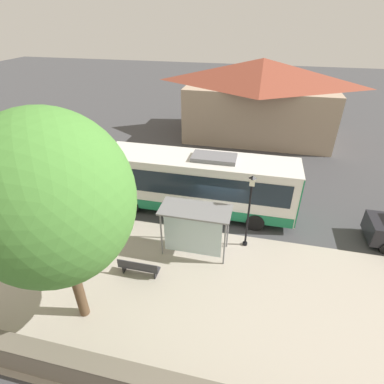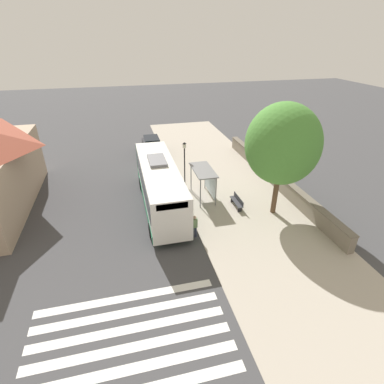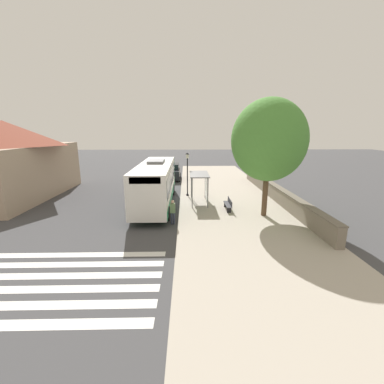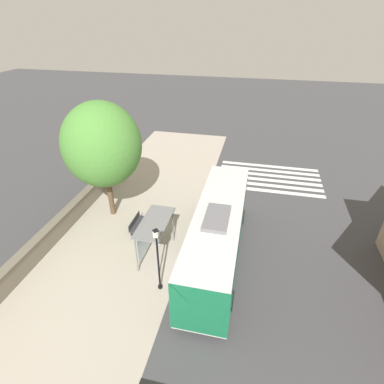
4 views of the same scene
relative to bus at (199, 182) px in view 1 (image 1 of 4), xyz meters
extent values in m
plane|color=#424244|center=(-1.92, -1.41, -1.89)|extent=(120.00, 120.00, 0.00)
cube|color=#ADA393|center=(-6.42, -1.41, -1.88)|extent=(9.00, 44.00, 0.02)
cube|color=silver|center=(3.08, 8.78, -1.88)|extent=(9.00, 0.50, 0.01)
cube|color=silver|center=(3.08, 9.73, -1.88)|extent=(9.00, 0.50, 0.01)
cube|color=silver|center=(3.08, 10.68, -1.88)|extent=(9.00, 0.50, 0.01)
cube|color=silver|center=(3.08, 11.63, -1.88)|extent=(9.00, 0.50, 0.01)
cube|color=silver|center=(3.08, 12.58, -1.88)|extent=(9.00, 0.50, 0.01)
cube|color=silver|center=(3.08, 13.53, -1.88)|extent=(9.00, 0.50, 0.01)
cube|color=#685F52|center=(-10.47, -1.41, -0.62)|extent=(0.60, 20.00, 0.08)
cube|color=tan|center=(13.47, -2.71, 0.49)|extent=(7.30, 12.70, 4.76)
pyramid|color=brown|center=(13.47, -2.71, 3.94)|extent=(7.90, 13.30, 2.14)
cube|color=silver|center=(0.00, 0.02, 0.05)|extent=(2.54, 10.92, 2.98)
cube|color=black|center=(0.00, 0.02, 0.44)|extent=(2.58, 10.04, 1.31)
cube|color=#197247|center=(0.00, 0.02, -1.14)|extent=(2.58, 10.70, 0.60)
cube|color=#197247|center=(0.00, -5.41, 0.05)|extent=(2.58, 0.06, 2.86)
cube|color=black|center=(0.00, 5.44, 1.24)|extent=(1.91, 0.08, 0.42)
cube|color=slate|center=(0.00, -0.80, 1.65)|extent=(1.27, 2.40, 0.22)
cylinder|color=black|center=(-1.19, 3.84, -1.39)|extent=(0.30, 1.00, 1.00)
cylinder|color=black|center=(1.19, 3.84, -1.39)|extent=(0.30, 1.00, 1.00)
cylinder|color=black|center=(-1.19, -3.37, -1.39)|extent=(0.30, 1.00, 1.00)
cylinder|color=black|center=(1.19, -3.37, -1.39)|extent=(0.30, 1.00, 1.00)
cylinder|color=slate|center=(-2.95, -2.07, -0.67)|extent=(0.08, 0.08, 2.43)
cylinder|color=slate|center=(-2.95, 0.96, -0.67)|extent=(0.08, 0.08, 2.43)
cylinder|color=slate|center=(-4.20, -2.07, -0.67)|extent=(0.08, 0.08, 2.43)
cylinder|color=slate|center=(-4.20, 0.96, -0.67)|extent=(0.08, 0.08, 2.43)
cube|color=slate|center=(-3.58, -0.55, 0.59)|extent=(1.55, 3.32, 0.08)
cube|color=silver|center=(-4.18, -0.55, -0.55)|extent=(0.03, 2.72, 1.95)
cylinder|color=#2D3347|center=(-1.67, 4.57, -1.49)|extent=(0.12, 0.12, 0.80)
cylinder|color=#2D3347|center=(-1.51, 4.57, -1.49)|extent=(0.12, 0.12, 0.80)
cube|color=#59724C|center=(-1.59, 4.57, -0.77)|extent=(0.34, 0.22, 0.64)
sphere|color=tan|center=(-1.59, 4.57, -0.34)|extent=(0.22, 0.22, 0.22)
cube|color=#333338|center=(-5.70, 1.56, -1.44)|extent=(0.40, 1.90, 0.06)
cube|color=#333338|center=(-5.87, 1.56, -1.21)|extent=(0.04, 1.90, 0.40)
cube|color=black|center=(-5.70, 0.80, -1.66)|extent=(0.32, 0.06, 0.45)
cube|color=black|center=(-5.70, 2.32, -1.66)|extent=(0.32, 0.06, 0.45)
cylinder|color=black|center=(-2.60, -2.97, -1.81)|extent=(0.24, 0.24, 0.16)
cylinder|color=black|center=(-2.60, -2.97, -0.11)|extent=(0.10, 0.10, 3.56)
cube|color=silver|center=(-2.60, -2.97, 1.85)|extent=(0.24, 0.24, 0.35)
pyramid|color=black|center=(-2.60, -2.97, 2.09)|extent=(0.28, 0.28, 0.14)
cylinder|color=brown|center=(-8.14, 2.94, 0.11)|extent=(0.38, 0.38, 4.00)
ellipsoid|color=#4C8C38|center=(-8.14, 2.94, 3.52)|extent=(5.11, 5.11, 5.62)
cylinder|color=black|center=(0.09, -9.81, -1.57)|extent=(0.22, 0.64, 0.64)
camera|label=1|loc=(-14.67, -2.95, 8.48)|focal=28.00mm
camera|label=2|loc=(2.46, 20.28, 10.21)|focal=28.00mm
camera|label=3|loc=(-2.49, 20.64, 4.21)|focal=24.00mm
camera|label=4|loc=(1.52, -13.48, 10.89)|focal=28.00mm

